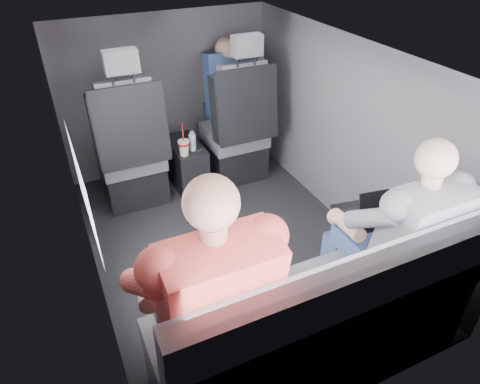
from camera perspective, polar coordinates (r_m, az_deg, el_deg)
name	(u,v)px	position (r m, az deg, el deg)	size (l,w,h in m)	color
floor	(229,245)	(3.08, -1.41, -7.05)	(2.60, 2.60, 0.00)	black
ceiling	(226,54)	(2.43, -1.87, 17.88)	(2.60, 2.60, 0.00)	#B2B2AD
panel_left	(79,197)	(2.53, -20.62, -0.66)	(0.02, 2.60, 1.35)	#56565B
panel_right	(345,136)	(3.12, 13.82, 7.30)	(0.02, 2.60, 1.35)	#56565B
panel_front	(167,95)	(3.81, -9.75, 12.67)	(1.80, 0.02, 1.35)	#56565B
panel_back	(360,309)	(1.83, 15.68, -14.82)	(1.80, 0.02, 1.35)	#56565B
side_window	(83,189)	(2.15, -20.20, 0.33)	(0.02, 0.75, 0.42)	white
seatbelt	(246,97)	(3.36, 0.80, 12.55)	(0.05, 0.01, 0.65)	black
front_seat_left	(132,157)	(3.42, -14.25, 4.52)	(0.52, 0.58, 1.26)	black
front_seat_right	(237,135)	(3.66, -0.42, 7.58)	(0.52, 0.58, 1.26)	black
center_console	(187,165)	(3.64, -7.11, 3.62)	(0.24, 0.48, 0.41)	black
rear_bench	(317,326)	(2.22, 10.25, -17.14)	(1.60, 0.57, 0.92)	#55555A
soda_cup	(184,147)	(3.35, -7.48, 5.95)	(0.09, 0.09, 0.27)	white
water_bottle	(192,142)	(3.41, -6.36, 6.68)	(0.06, 0.06, 0.16)	#A5C1E0
laptop_white	(192,279)	(1.94, -6.38, -11.50)	(0.40, 0.40, 0.27)	white
laptop_black	(373,211)	(2.44, 17.34, -2.49)	(0.36, 0.34, 0.24)	black
passenger_rear_left	(207,297)	(1.84, -4.43, -13.85)	(0.55, 0.66, 1.30)	#2D2D31
passenger_rear_right	(395,237)	(2.31, 19.96, -5.61)	(0.50, 0.62, 1.22)	navy
passenger_front_right	(227,86)	(3.75, -1.77, 13.89)	(0.37, 0.37, 0.71)	navy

